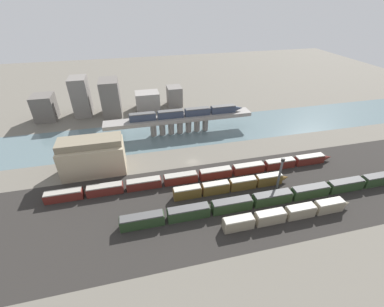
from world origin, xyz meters
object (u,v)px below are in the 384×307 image
Objects in this scene: train_yard_near at (289,214)px; signal_tower at (280,174)px; train_on_bridge at (187,113)px; train_yard_outer at (203,175)px; warehouse_building at (93,156)px; train_yard_far at (232,185)px; train_yard_mid at (277,197)px.

signal_tower is at bearing 74.49° from train_yard_near.
train_yard_near is at bearing -105.51° from signal_tower.
train_on_bridge is 53.36m from signal_tower.
warehouse_building is (-38.29, 14.60, 4.83)m from train_yard_outer.
train_yard_near is 70.37m from warehouse_building.
train_yard_far is at bearing -26.17° from warehouse_building.
train_yard_far is at bearing 125.73° from train_yard_near.
train_yard_near is 1.86× the size of warehouse_building.
train_on_bridge is 65.05m from train_yard_near.
signal_tower is (3.52, 5.79, 4.50)m from train_yard_mid.
warehouse_building reaches higher than train_on_bridge.
train_yard_mid is 26.45m from train_yard_outer.
train_yard_mid reaches higher than train_yard_near.
warehouse_building reaches higher than signal_tower.
train_yard_outer is at bearing 139.49° from train_yard_mid.
train_on_bridge is 38.64m from train_yard_outer.
train_yard_outer is 41.26m from warehouse_building.
train_yard_near is 0.39× the size of train_yard_outer.
warehouse_building reaches higher than train_yard_far.
train_on_bridge is 46.88m from train_yard_far.
train_yard_near is 20.16m from train_yard_far.
signal_tower is at bearing -22.77° from warehouse_building.
train_yard_mid is at bearing 88.87° from train_yard_near.
signal_tower reaches higher than train_yard_far.
signal_tower reaches higher than train_yard_outer.
train_yard_far is (-11.92, 8.94, 0.05)m from train_yard_mid.
train_yard_outer is 8.47× the size of signal_tower.
train_yard_near is 14.44m from signal_tower.
signal_tower is (15.44, -3.15, 4.45)m from train_yard_far.
train_yard_far is at bearing -45.18° from train_yard_outer.
train_yard_far is 3.32× the size of signal_tower.
train_yard_near is 31.69m from train_yard_outer.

